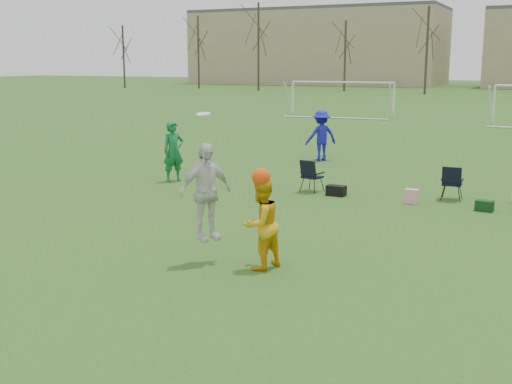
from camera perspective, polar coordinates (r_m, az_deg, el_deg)
The scene contains 5 objects.
ground at distance 11.48m, azimuth 1.85°, elevation -7.96°, with size 260.00×260.00×0.00m, color #2D581B.
fielder_green_near at distance 20.90m, azimuth -7.35°, elevation 3.59°, with size 0.71×0.47×1.95m, color #126A38.
fielder_blue at distance 25.32m, azimuth 5.81°, elevation 5.02°, with size 1.27×0.73×1.97m, color #1618AB.
center_contest at distance 12.05m, azimuth -2.01°, elevation -1.34°, with size 2.01×1.25×2.90m.
goal_left at distance 46.23m, azimuth 7.67°, elevation 9.06°, with size 7.39×0.76×2.46m.
Camera 1 is at (4.36, -9.91, 3.83)m, focal length 45.00 mm.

